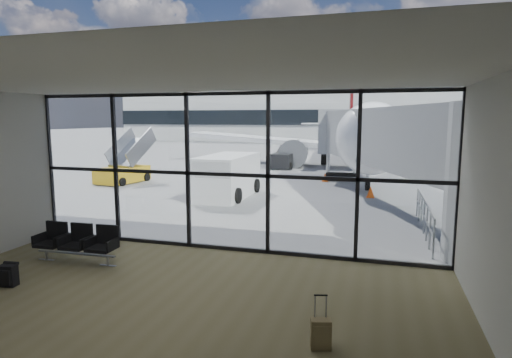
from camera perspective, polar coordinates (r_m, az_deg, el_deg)
The scene contains 22 objects.
ground at distance 51.53m, azimuth 11.59°, elevation 3.67°, with size 220.00×220.00×0.00m, color slate.
lounge_shell at distance 7.71m, azimuth -16.26°, elevation -0.51°, with size 12.02×8.01×4.51m.
glass_curtain_wall at distance 12.05m, azimuth -3.91°, elevation 0.83°, with size 12.10×0.12×4.50m.
jet_bridge at distance 18.35m, azimuth 18.68°, elevation 4.50°, with size 8.00×16.50×4.33m.
apron_railing at distance 15.11m, azimuth 21.54°, elevation -4.13°, with size 0.06×5.46×1.11m.
far_terminal at distance 73.35m, azimuth 12.64°, elevation 8.18°, with size 80.00×12.20×11.00m.
tree_0 at distance 96.64m, azimuth -14.52°, elevation 8.28°, with size 4.95×4.95×7.12m.
tree_1 at distance 93.74m, azimuth -11.33°, elevation 8.77°, with size 5.61×5.61×8.07m.
tree_2 at distance 91.15m, azimuth -7.95°, elevation 9.27°, with size 6.27×6.27×9.03m.
tree_3 at distance 88.86m, azimuth -4.36°, elevation 8.55°, with size 4.95×4.95×7.12m.
tree_4 at distance 86.95m, azimuth -0.61°, elevation 9.00°, with size 5.61×5.61×8.07m.
tree_5 at distance 85.42m, azimuth 3.29°, elevation 9.42°, with size 6.27×6.27×9.03m.
seating_row at distance 12.31m, azimuth -22.59°, elevation -7.65°, with size 2.27×0.70×1.01m.
backpack at distance 11.33m, azimuth -30.17°, elevation -11.03°, with size 0.39×0.37×0.55m.
suitcase at distance 7.50m, azimuth 8.63°, elevation -19.74°, with size 0.37×0.30×0.90m.
airliner at distance 36.59m, azimuth 13.29°, elevation 6.25°, with size 30.28×35.18×9.07m.
service_van at distance 20.65m, azimuth -3.97°, elevation 0.44°, with size 2.28×4.65×2.02m.
belt_loader at distance 33.24m, azimuth 3.76°, elevation 2.68°, with size 1.77×4.35×2.00m.
mobile_stairs at distance 26.60m, azimuth -17.24°, elevation 0.89°, with size 2.29×3.84×2.57m.
traffic_cone_a at distance 26.12m, azimuth 9.18°, elevation 0.22°, with size 0.38×0.38×0.54m.
traffic_cone_b at distance 21.30m, azimuth 15.03°, elevation -1.69°, with size 0.39×0.39×0.56m.
traffic_cone_c at distance 27.75m, azimuth 13.10°, elevation 0.55°, with size 0.37×0.37×0.52m.
Camera 1 is at (4.11, -11.23, 3.75)m, focal length 30.00 mm.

